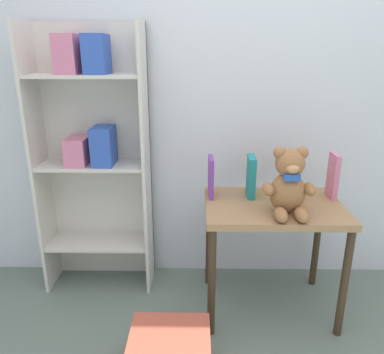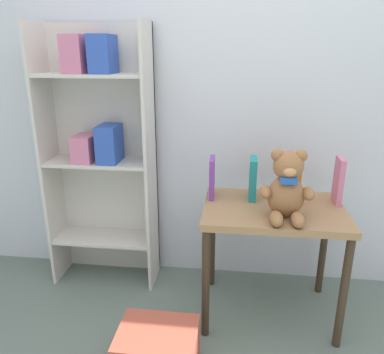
% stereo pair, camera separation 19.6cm
% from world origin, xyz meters
% --- Properties ---
extents(wall_back, '(4.80, 0.06, 2.50)m').
position_xyz_m(wall_back, '(0.00, 1.26, 1.25)').
color(wall_back, silver).
rests_on(wall_back, ground_plane).
extents(bookshelf_side, '(0.63, 0.26, 1.54)m').
position_xyz_m(bookshelf_side, '(-0.84, 1.12, 0.87)').
color(bookshelf_side, beige).
rests_on(bookshelf_side, ground_plane).
extents(display_table, '(0.71, 0.51, 0.63)m').
position_xyz_m(display_table, '(0.16, 0.85, 0.54)').
color(display_table, '#9E754C').
rests_on(display_table, ground_plane).
extents(teddy_bear, '(0.25, 0.23, 0.33)m').
position_xyz_m(teddy_bear, '(0.20, 0.74, 0.78)').
color(teddy_bear, '#99663D').
rests_on(teddy_bear, display_table).
extents(book_standing_purple, '(0.03, 0.14, 0.22)m').
position_xyz_m(book_standing_purple, '(-0.17, 0.96, 0.74)').
color(book_standing_purple, purple).
rests_on(book_standing_purple, display_table).
extents(book_standing_teal, '(0.04, 0.14, 0.22)m').
position_xyz_m(book_standing_teal, '(0.05, 0.97, 0.74)').
color(book_standing_teal, teal).
rests_on(book_standing_teal, display_table).
extents(book_standing_orange, '(0.04, 0.12, 0.20)m').
position_xyz_m(book_standing_orange, '(0.27, 0.94, 0.73)').
color(book_standing_orange, orange).
rests_on(book_standing_orange, display_table).
extents(book_standing_pink, '(0.03, 0.12, 0.24)m').
position_xyz_m(book_standing_pink, '(0.48, 0.95, 0.75)').
color(book_standing_pink, '#D17093').
rests_on(book_standing_pink, display_table).
extents(storage_bin, '(0.35, 0.28, 0.22)m').
position_xyz_m(storage_bin, '(-0.36, 0.37, 0.11)').
color(storage_bin, '#AD4C38').
rests_on(storage_bin, ground_plane).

